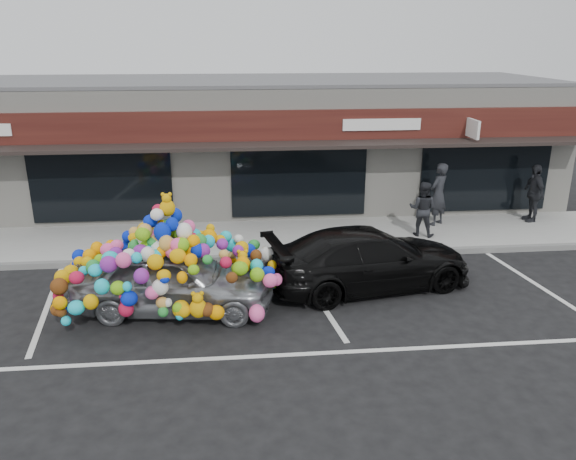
{
  "coord_description": "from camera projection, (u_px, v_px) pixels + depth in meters",
  "views": [
    {
      "loc": [
        1.05,
        -11.44,
        5.62
      ],
      "look_at": [
        2.27,
        1.4,
        1.21
      ],
      "focal_mm": 35.0,
      "sensor_mm": 36.0,
      "label": 1
    }
  ],
  "objects": [
    {
      "name": "pedestrian_b",
      "position": [
        422.0,
        209.0,
        16.21
      ],
      "size": [
        0.97,
        0.9,
        1.61
      ],
      "primitive_type": "imported",
      "rotation": [
        0.0,
        0.0,
        2.67
      ],
      "color": "black",
      "rests_on": "sidewalk"
    },
    {
      "name": "shop_building",
      "position": [
        205.0,
        142.0,
        19.75
      ],
      "size": [
        24.0,
        7.2,
        4.31
      ],
      "color": "beige",
      "rests_on": "ground"
    },
    {
      "name": "sidewalk",
      "position": [
        202.0,
        240.0,
        16.25
      ],
      "size": [
        26.0,
        3.0,
        0.15
      ],
      "primitive_type": "cube",
      "color": "#989893",
      "rests_on": "ground"
    },
    {
      "name": "pedestrian_a",
      "position": [
        438.0,
        194.0,
        17.11
      ],
      "size": [
        0.84,
        0.8,
        1.93
      ],
      "primitive_type": "imported",
      "rotation": [
        0.0,
        0.0,
        3.82
      ],
      "color": "black",
      "rests_on": "sidewalk"
    },
    {
      "name": "parking_stripe_mid",
      "position": [
        316.0,
        295.0,
        12.94
      ],
      "size": [
        0.73,
        4.37,
        0.01
      ],
      "primitive_type": "cube",
      "rotation": [
        0.0,
        0.0,
        0.14
      ],
      "color": "silver",
      "rests_on": "ground"
    },
    {
      "name": "kerb",
      "position": [
        199.0,
        260.0,
        14.83
      ],
      "size": [
        26.0,
        0.18,
        0.16
      ],
      "primitive_type": "cube",
      "color": "slate",
      "rests_on": "ground"
    },
    {
      "name": "lane_line",
      "position": [
        292.0,
        355.0,
        10.52
      ],
      "size": [
        14.0,
        0.12,
        0.01
      ],
      "primitive_type": "cube",
      "color": "silver",
      "rests_on": "ground"
    },
    {
      "name": "toy_car",
      "position": [
        173.0,
        271.0,
        11.99
      ],
      "size": [
        3.1,
        4.77,
        2.66
      ],
      "rotation": [
        0.0,
        0.0,
        1.45
      ],
      "color": "gray",
      "rests_on": "ground"
    },
    {
      "name": "parking_stripe_left",
      "position": [
        47.0,
        306.0,
        12.4
      ],
      "size": [
        0.73,
        4.37,
        0.01
      ],
      "primitive_type": "cube",
      "rotation": [
        0.0,
        0.0,
        0.14
      ],
      "color": "silver",
      "rests_on": "ground"
    },
    {
      "name": "ground",
      "position": [
        193.0,
        304.0,
        12.5
      ],
      "size": [
        90.0,
        90.0,
        0.0
      ],
      "primitive_type": "plane",
      "color": "black",
      "rests_on": "ground"
    },
    {
      "name": "pedestrian_c",
      "position": [
        534.0,
        193.0,
        17.49
      ],
      "size": [
        1.06,
        0.45,
        1.81
      ],
      "primitive_type": "imported",
      "rotation": [
        0.0,
        0.0,
        4.71
      ],
      "color": "#252329",
      "rests_on": "sidewalk"
    },
    {
      "name": "black_sedan",
      "position": [
        369.0,
        259.0,
        13.19
      ],
      "size": [
        2.92,
        5.19,
        1.42
      ],
      "primitive_type": "imported",
      "rotation": [
        0.0,
        0.0,
        1.77
      ],
      "color": "black",
      "rests_on": "ground"
    },
    {
      "name": "parking_stripe_right",
      "position": [
        539.0,
        286.0,
        13.43
      ],
      "size": [
        0.73,
        4.37,
        0.01
      ],
      "primitive_type": "cube",
      "rotation": [
        0.0,
        0.0,
        0.14
      ],
      "color": "silver",
      "rests_on": "ground"
    }
  ]
}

